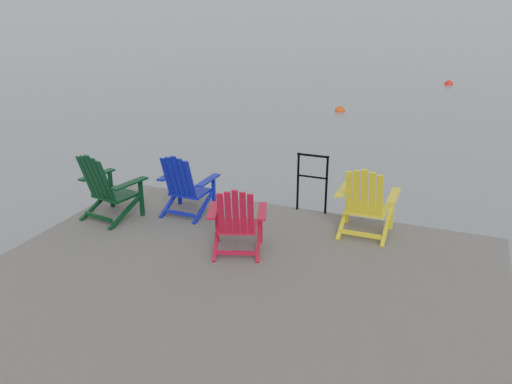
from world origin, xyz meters
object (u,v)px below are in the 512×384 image
at_px(chair_yellow, 366,200).
at_px(buoy_a, 340,111).
at_px(handrail, 312,177).
at_px(chair_red, 237,219).
at_px(chair_green, 108,186).
at_px(buoy_b, 449,84).
at_px(chair_blue, 185,184).

xyz_separation_m(chair_yellow, buoy_a, (-2.68, 9.91, -1.00)).
relative_size(handrail, buoy_a, 2.66).
bearing_deg(chair_red, chair_yellow, 19.60).
relative_size(chair_green, chair_red, 1.09).
height_order(handrail, buoy_b, handrail).
bearing_deg(chair_green, chair_yellow, 24.54).
xyz_separation_m(handrail, chair_green, (-2.66, -1.35, -0.03)).
bearing_deg(buoy_a, chair_blue, -89.58).
xyz_separation_m(chair_blue, buoy_a, (-0.08, 10.17, -0.98)).
height_order(buoy_a, buoy_b, buoy_b).
bearing_deg(buoy_a, chair_green, -94.71).
height_order(handrail, chair_yellow, chair_yellow).
relative_size(chair_red, buoy_a, 2.72).
distance_m(handrail, chair_green, 2.98).
height_order(chair_blue, buoy_b, chair_blue).
xyz_separation_m(chair_red, buoy_a, (-1.28, 11.04, -0.96)).
distance_m(handrail, chair_yellow, 1.05).
bearing_deg(chair_green, buoy_b, 89.28).
relative_size(chair_red, buoy_b, 2.69).
relative_size(chair_blue, chair_yellow, 0.95).
height_order(handrail, buoy_a, handrail).
bearing_deg(chair_green, buoy_a, 96.85).
height_order(chair_green, buoy_a, chair_green).
distance_m(chair_red, chair_yellow, 1.80).
bearing_deg(chair_blue, chair_yellow, 7.18).
height_order(chair_red, chair_yellow, chair_yellow).
relative_size(chair_green, chair_yellow, 1.01).
distance_m(chair_green, chair_red, 2.19).
bearing_deg(buoy_a, buoy_b, 66.37).
height_order(handrail, chair_blue, chair_blue).
xyz_separation_m(chair_green, chair_yellow, (3.57, 0.82, -0.00)).
distance_m(chair_yellow, buoy_b, 16.55).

